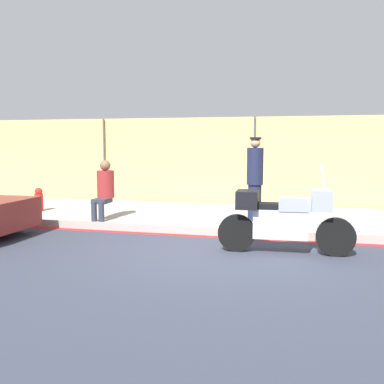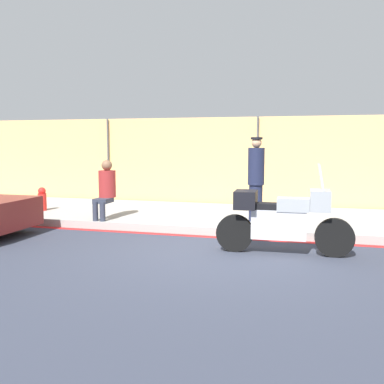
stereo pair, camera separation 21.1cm
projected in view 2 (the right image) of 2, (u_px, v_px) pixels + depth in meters
name	position (u px, v px, depth m)	size (l,w,h in m)	color
ground_plane	(218.00, 253.00, 7.54)	(120.00, 120.00, 0.00)	#333847
sidewalk	(247.00, 218.00, 10.50)	(32.65, 3.56, 0.16)	#9E9E99
curb_paint_stripe	(232.00, 238.00, 8.72)	(32.65, 0.18, 0.01)	red
storefront_fence	(258.00, 164.00, 12.16)	(31.01, 0.17, 2.54)	#E5B26B
motorcycle	(282.00, 218.00, 7.42)	(2.26, 0.55, 1.51)	black
officer_standing	(256.00, 178.00, 9.60)	(0.35, 0.35, 1.80)	#191E38
person_seated_on_curb	(106.00, 186.00, 9.94)	(0.38, 0.67, 1.30)	#2D3342
fire_hydrant	(42.00, 199.00, 11.15)	(0.21, 0.26, 0.58)	red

